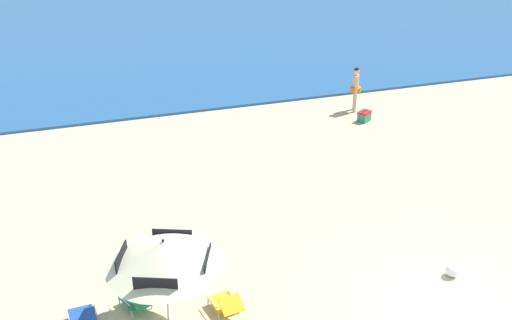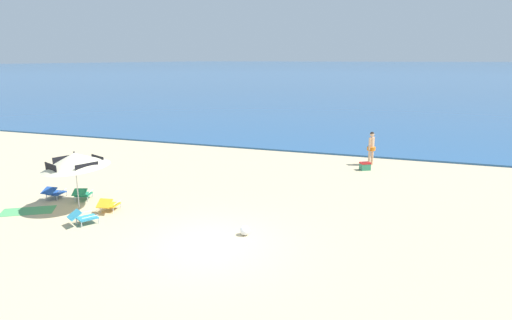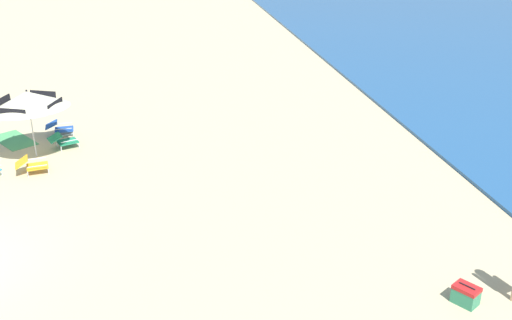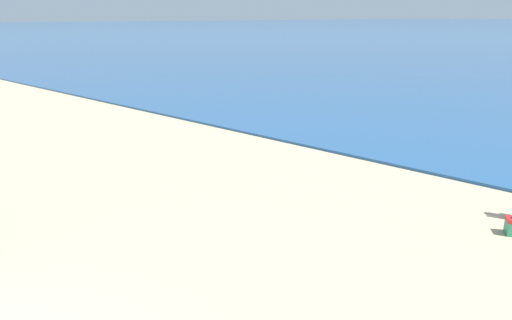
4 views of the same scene
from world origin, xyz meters
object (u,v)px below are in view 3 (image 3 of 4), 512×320
beach_umbrella_striped_main (28,100)px  lounge_chair_spare_folded (60,128)px  lounge_chair_beside_umbrella (63,140)px  lounge_chair_under_umbrella (32,165)px  cooler_box (466,295)px  beach_towel (14,140)px

beach_umbrella_striped_main → lounge_chair_spare_folded: size_ratio=3.68×
lounge_chair_spare_folded → lounge_chair_beside_umbrella: bearing=10.2°
lounge_chair_under_umbrella → cooler_box: lounge_chair_under_umbrella is taller
lounge_chair_spare_folded → beach_umbrella_striped_main: bearing=-18.5°
lounge_chair_beside_umbrella → lounge_chair_spare_folded: bearing=-169.8°
beach_umbrella_striped_main → lounge_chair_spare_folded: bearing=161.5°
lounge_chair_spare_folded → beach_towel: (0.17, -1.47, -0.27)m
lounge_chair_beside_umbrella → cooler_box: bearing=40.8°
lounge_chair_under_umbrella → lounge_chair_beside_umbrella: (-1.79, 0.73, 0.01)m
beach_umbrella_striped_main → lounge_chair_spare_folded: beach_umbrella_striped_main is taller
beach_umbrella_striped_main → cooler_box: 13.35m
lounge_chair_under_umbrella → lounge_chair_beside_umbrella: lounge_chair_under_umbrella is taller
lounge_chair_under_umbrella → cooler_box: (8.13, 9.28, -0.07)m
lounge_chair_spare_folded → beach_towel: 1.51m
cooler_box → lounge_chair_under_umbrella: bearing=-131.2°
beach_umbrella_striped_main → cooler_box: size_ratio=5.59×
beach_umbrella_striped_main → lounge_chair_beside_umbrella: beach_umbrella_striped_main is taller
lounge_chair_under_umbrella → lounge_chair_beside_umbrella: size_ratio=0.96×
beach_towel → lounge_chair_under_umbrella: bearing=18.9°
lounge_chair_under_umbrella → beach_towel: bearing=-161.1°
beach_umbrella_striped_main → lounge_chair_under_umbrella: bearing=2.5°
beach_umbrella_striped_main → lounge_chair_under_umbrella: beach_umbrella_striped_main is taller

